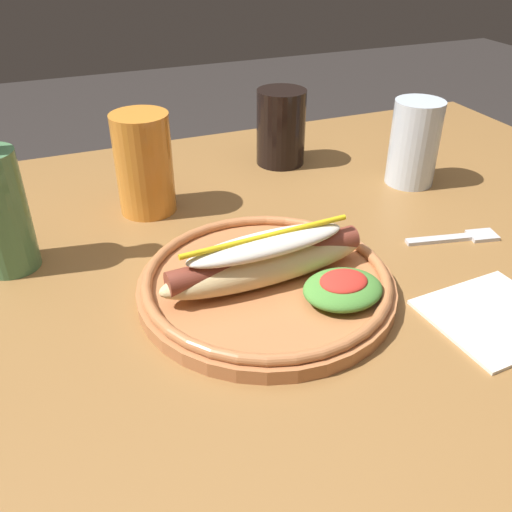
# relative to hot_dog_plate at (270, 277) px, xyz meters

# --- Properties ---
(dining_table) EXTENTS (1.22, 0.89, 0.74)m
(dining_table) POSITION_rel_hot_dog_plate_xyz_m (0.04, 0.05, -0.12)
(dining_table) COLOR olive
(dining_table) RESTS_ON ground_plane
(hot_dog_plate) EXTENTS (0.28, 0.28, 0.08)m
(hot_dog_plate) POSITION_rel_hot_dog_plate_xyz_m (0.00, 0.00, 0.00)
(hot_dog_plate) COLOR #B77042
(hot_dog_plate) RESTS_ON dining_table
(fork) EXTENTS (0.12, 0.04, 0.00)m
(fork) POSITION_rel_hot_dog_plate_xyz_m (0.27, 0.02, -0.02)
(fork) COLOR silver
(fork) RESTS_ON dining_table
(soda_cup) EXTENTS (0.08, 0.08, 0.12)m
(soda_cup) POSITION_rel_hot_dog_plate_xyz_m (0.16, 0.33, 0.04)
(soda_cup) COLOR black
(soda_cup) RESTS_ON dining_table
(water_cup) EXTENTS (0.07, 0.07, 0.13)m
(water_cup) POSITION_rel_hot_dog_plate_xyz_m (0.31, 0.19, 0.04)
(water_cup) COLOR silver
(water_cup) RESTS_ON dining_table
(extra_cup) EXTENTS (0.08, 0.08, 0.14)m
(extra_cup) POSITION_rel_hot_dog_plate_xyz_m (-0.08, 0.25, 0.05)
(extra_cup) COLOR orange
(extra_cup) RESTS_ON dining_table
(napkin) EXTENTS (0.14, 0.13, 0.00)m
(napkin) POSITION_rel_hot_dog_plate_xyz_m (0.20, -0.13, -0.02)
(napkin) COLOR white
(napkin) RESTS_ON dining_table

